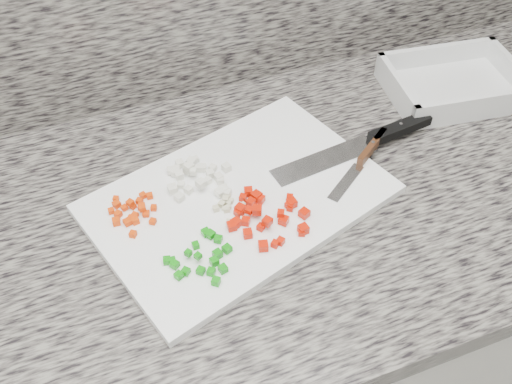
% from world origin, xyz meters
% --- Properties ---
extents(cabinet, '(3.92, 0.62, 0.86)m').
position_xyz_m(cabinet, '(0.00, 1.44, 0.43)').
color(cabinet, silver).
rests_on(cabinet, ground).
extents(countertop, '(3.96, 0.64, 0.04)m').
position_xyz_m(countertop, '(0.00, 1.44, 0.88)').
color(countertop, slate).
rests_on(countertop, cabinet).
extents(cutting_board, '(0.49, 0.40, 0.01)m').
position_xyz_m(cutting_board, '(0.07, 1.44, 0.91)').
color(cutting_board, white).
rests_on(cutting_board, countertop).
extents(carrot_pile, '(0.07, 0.09, 0.02)m').
position_xyz_m(carrot_pile, '(-0.09, 1.47, 0.92)').
color(carrot_pile, '#DA3904').
rests_on(carrot_pile, cutting_board).
extents(onion_pile, '(0.11, 0.10, 0.02)m').
position_xyz_m(onion_pile, '(0.02, 1.50, 0.92)').
color(onion_pile, silver).
rests_on(onion_pile, cutting_board).
extents(green_pepper_pile, '(0.10, 0.10, 0.02)m').
position_xyz_m(green_pepper_pile, '(-0.02, 1.35, 0.92)').
color(green_pepper_pile, '#0E830B').
rests_on(green_pepper_pile, cutting_board).
extents(red_pepper_pile, '(0.12, 0.12, 0.02)m').
position_xyz_m(red_pepper_pile, '(0.09, 1.39, 0.92)').
color(red_pepper_pile, '#C31502').
rests_on(red_pepper_pile, cutting_board).
extents(garlic_pile, '(0.05, 0.06, 0.01)m').
position_xyz_m(garlic_pile, '(0.05, 1.43, 0.92)').
color(garlic_pile, beige).
rests_on(garlic_pile, cutting_board).
extents(chef_knife, '(0.30, 0.07, 0.02)m').
position_xyz_m(chef_knife, '(0.32, 1.48, 0.92)').
color(chef_knife, silver).
rests_on(chef_knife, cutting_board).
extents(paring_knife, '(0.16, 0.12, 0.02)m').
position_xyz_m(paring_knife, '(0.29, 1.45, 0.92)').
color(paring_knife, silver).
rests_on(paring_knife, cutting_board).
extents(tray, '(0.26, 0.20, 0.05)m').
position_xyz_m(tray, '(0.53, 1.56, 0.92)').
color(tray, silver).
rests_on(tray, countertop).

